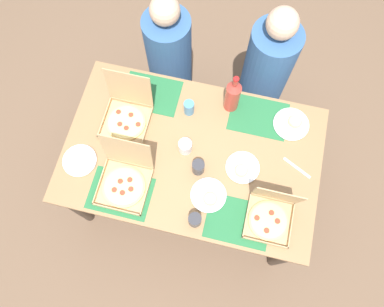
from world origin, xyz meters
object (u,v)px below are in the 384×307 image
(diner_left_seat, at_px, (170,62))
(plate_far_left, at_px, (242,168))
(soda_bottle, at_px, (233,95))
(plate_far_right, at_px, (291,124))
(pizza_box_corner_right, at_px, (125,179))
(cup_clear_left, at_px, (198,167))
(cup_spare, at_px, (189,108))
(plate_middle, at_px, (80,161))
(cup_red, at_px, (195,220))
(cup_dark, at_px, (185,146))
(diner_right_seat, at_px, (264,78))
(pizza_box_corner_left, at_px, (270,215))
(plate_near_right, at_px, (209,196))
(pizza_box_center, at_px, (127,115))

(diner_left_seat, bearing_deg, plate_far_left, -49.38)
(soda_bottle, bearing_deg, plate_far_right, -6.20)
(pizza_box_corner_right, distance_m, cup_clear_left, 0.43)
(plate_far_right, height_order, cup_spare, cup_spare)
(plate_far_left, relative_size, diner_left_seat, 0.17)
(plate_middle, bearing_deg, cup_red, -14.11)
(pizza_box_corner_right, bearing_deg, plate_middle, 169.48)
(cup_dark, xyz_separation_m, cup_red, (0.15, -0.41, -0.00))
(soda_bottle, relative_size, diner_right_seat, 0.26)
(cup_dark, relative_size, diner_left_seat, 0.08)
(pizza_box_corner_right, distance_m, cup_red, 0.46)
(plate_middle, xyz_separation_m, plate_far_right, (1.19, 0.53, 0.00))
(pizza_box_corner_left, relative_size, cup_clear_left, 2.77)
(pizza_box_corner_left, xyz_separation_m, cup_clear_left, (-0.45, 0.18, 0.01))
(cup_clear_left, bearing_deg, plate_middle, -170.94)
(soda_bottle, bearing_deg, plate_near_right, -90.77)
(plate_middle, xyz_separation_m, cup_spare, (0.55, 0.47, 0.04))
(pizza_box_corner_left, relative_size, diner_right_seat, 0.24)
(pizza_box_corner_right, distance_m, plate_middle, 0.31)
(pizza_box_corner_left, bearing_deg, plate_far_right, 86.10)
(pizza_box_corner_left, bearing_deg, pizza_box_center, 157.16)
(cup_spare, bearing_deg, plate_far_right, 5.25)
(plate_far_right, relative_size, plate_far_left, 1.09)
(cup_spare, bearing_deg, cup_dark, -81.39)
(pizza_box_center, xyz_separation_m, plate_middle, (-0.20, -0.33, -0.04))
(plate_near_right, distance_m, cup_spare, 0.55)
(plate_near_right, xyz_separation_m, diner_left_seat, (-0.50, 0.97, -0.25))
(cup_red, distance_m, diner_left_seat, 1.25)
(cup_spare, bearing_deg, pizza_box_corner_left, -42.05)
(pizza_box_center, xyz_separation_m, cup_spare, (0.36, 0.13, 0.00))
(plate_middle, height_order, cup_dark, cup_dark)
(plate_far_left, height_order, diner_left_seat, diner_left_seat)
(plate_near_right, bearing_deg, plate_middle, 177.95)
(plate_near_right, relative_size, cup_red, 2.42)
(soda_bottle, distance_m, diner_right_seat, 0.54)
(pizza_box_center, height_order, plate_middle, pizza_box_center)
(cup_dark, xyz_separation_m, cup_spare, (-0.04, 0.25, 0.01))
(pizza_box_corner_left, distance_m, pizza_box_center, 1.03)
(diner_right_seat, bearing_deg, cup_dark, -118.33)
(plate_middle, xyz_separation_m, cup_clear_left, (0.70, 0.11, 0.04))
(pizza_box_corner_left, xyz_separation_m, plate_near_right, (-0.36, 0.04, -0.04))
(cup_spare, xyz_separation_m, cup_red, (0.19, -0.66, -0.01))
(plate_far_right, bearing_deg, diner_right_seat, 116.14)
(plate_near_right, height_order, cup_clear_left, cup_clear_left)
(plate_middle, height_order, cup_red, cup_red)
(pizza_box_corner_left, bearing_deg, plate_far_left, 129.06)
(plate_near_right, bearing_deg, pizza_box_corner_left, -5.99)
(pizza_box_corner_right, distance_m, plate_far_right, 1.06)
(pizza_box_corner_left, xyz_separation_m, cup_dark, (-0.56, 0.29, 0.00))
(diner_left_seat, height_order, diner_right_seat, diner_right_seat)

